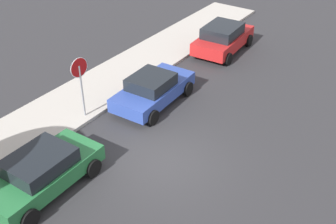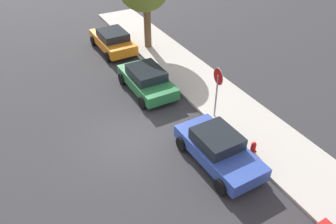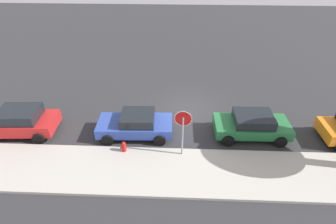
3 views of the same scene
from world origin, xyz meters
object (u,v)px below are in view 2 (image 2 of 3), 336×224
parked_car_green (147,80)px  stop_sign (217,85)px  parked_car_orange (113,40)px  fire_hydrant (253,149)px  parked_car_blue (218,148)px

parked_car_green → stop_sign: bearing=25.7°
stop_sign → parked_car_orange: 9.72m
stop_sign → fire_hydrant: size_ratio=3.81×
stop_sign → parked_car_orange: (-9.52, -1.62, -1.16)m
parked_car_blue → parked_car_green: (-6.32, -0.20, 0.01)m
stop_sign → parked_car_green: bearing=-154.3°
parked_car_orange → fire_hydrant: (12.46, 1.52, -0.37)m
parked_car_green → parked_car_orange: 5.73m
stop_sign → parked_car_blue: size_ratio=0.67×
parked_car_blue → fire_hydrant: size_ratio=5.73×
stop_sign → parked_car_orange: stop_sign is taller
parked_car_green → parked_car_orange: size_ratio=0.96×
parked_car_blue → parked_car_orange: 12.05m
parked_car_orange → fire_hydrant: parked_car_orange is taller
stop_sign → fire_hydrant: (2.94, -0.10, -1.53)m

